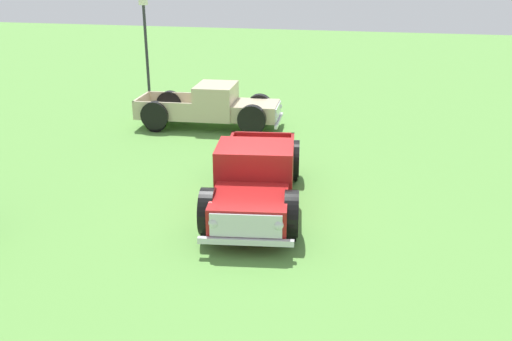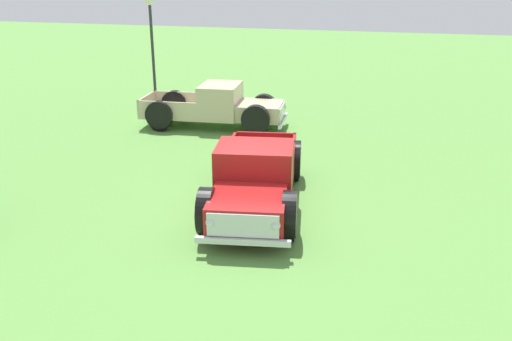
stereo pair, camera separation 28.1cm
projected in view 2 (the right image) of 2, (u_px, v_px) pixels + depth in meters
The scene contains 4 objects.
ground_plane at pixel (255, 209), 13.47m from camera, with size 80.00×80.00×0.00m, color #5B9342.
pickup_truck_foreground at pixel (254, 181), 13.13m from camera, with size 5.61×2.81×1.64m.
pickup_truck_behind_right at pixel (222, 107), 20.06m from camera, with size 2.40×5.35×1.60m.
lamp_post_far at pixel (152, 48), 22.98m from camera, with size 0.36×0.36×4.53m.
Camera 2 is at (-11.88, -3.16, 5.60)m, focal length 38.65 mm.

